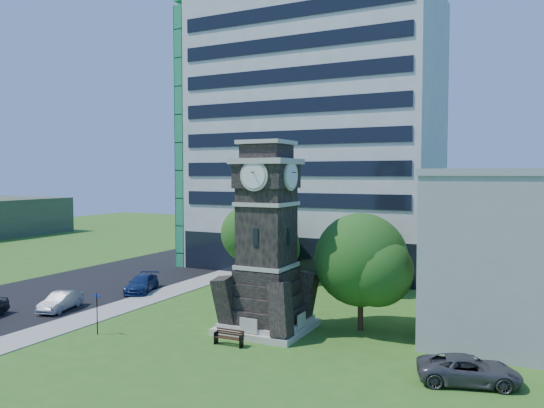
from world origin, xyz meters
The scene contains 14 objects.
ground centered at (0.00, 0.00, 0.00)m, with size 160.00×160.00×0.00m, color #2D601B.
sidewalk centered at (-9.50, 5.00, 0.03)m, with size 3.00×70.00×0.06m, color gray.
street centered at (-18.00, 5.00, 0.01)m, with size 14.00×80.00×0.02m, color black.
clock_tower centered at (3.00, 2.00, 5.28)m, with size 5.40×5.40×12.22m.
office_tall centered at (-3.20, 25.84, 14.22)m, with size 26.20×15.11×28.60m.
car_street_mid centered at (-12.94, -0.44, 0.67)m, with size 1.42×4.06×1.34m, color #929499.
car_street_north centered at (-11.72, 7.16, 0.70)m, with size 1.95×4.80×1.39m, color navy.
car_east_lot centered at (15.73, -1.56, 0.67)m, with size 2.23×4.83×1.34m, color #444448.
park_bench centered at (2.43, -1.78, 0.50)m, with size 1.84×0.49×0.95m.
street_sign centered at (-6.08, -3.69, 1.64)m, with size 0.63×0.06×2.63m.
tree_nw centered at (-6.64, 17.34, 4.07)m, with size 6.28×5.71×7.09m.
tree_nc centered at (-3.48, 15.95, 3.49)m, with size 5.54×5.03×6.16m.
tree_ne centered at (5.49, 15.47, 3.98)m, with size 5.60×5.09×6.69m.
tree_east centered at (8.53, 4.68, 4.41)m, with size 6.61×6.01×7.60m.
Camera 1 is at (18.42, -28.16, 10.08)m, focal length 35.00 mm.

